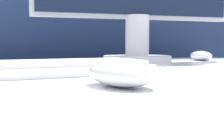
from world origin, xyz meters
TOP-DOWN VIEW (x-y plane):
  - partition_panel at (0.00, 0.71)m, footprint 5.00×0.03m
  - computer_mouse_near at (0.07, -0.14)m, footprint 0.09×0.13m
  - keyboard at (-0.01, 0.05)m, footprint 0.41×0.20m
  - computer_mouse_far at (0.54, 0.37)m, footprint 0.08×0.12m

SIDE VIEW (x-z plane):
  - partition_panel at x=0.00m, z-range 0.00..1.41m
  - keyboard at x=-0.01m, z-range 0.72..0.74m
  - computer_mouse_far at x=0.54m, z-range 0.72..0.75m
  - computer_mouse_near at x=0.07m, z-range 0.72..0.75m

